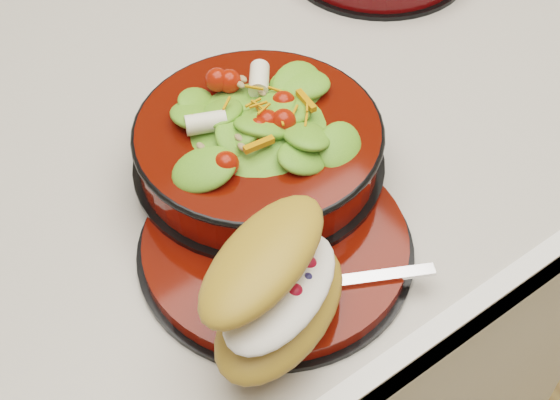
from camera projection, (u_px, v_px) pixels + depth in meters
island_counter at (158, 367)px, 1.15m from camera, size 1.24×0.74×0.90m
dinner_plate at (277, 244)px, 0.72m from camera, size 0.26×0.26×0.02m
salad_bowl at (258, 137)px, 0.75m from camera, size 0.25×0.25×0.10m
croissant at (276, 288)px, 0.62m from camera, size 0.17×0.15×0.09m
fork at (339, 282)px, 0.68m from camera, size 0.15×0.09×0.00m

